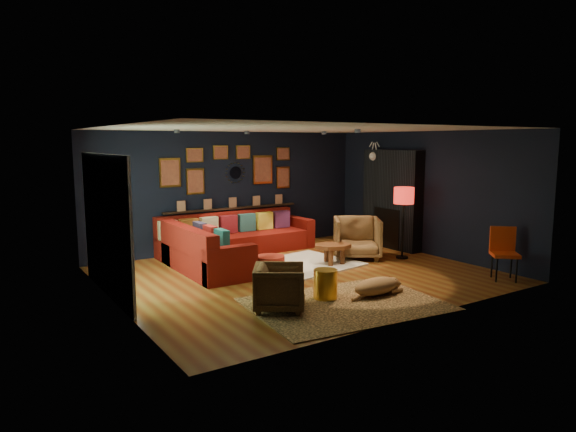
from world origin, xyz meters
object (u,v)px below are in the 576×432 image
pouf (270,265)px  gold_stool (325,284)px  coffee_table (332,248)px  armchair_left (280,285)px  floor_lamp (404,199)px  armchair_right (357,236)px  sectional (225,244)px  dog (377,283)px  orange_chair (504,249)px

pouf → gold_stool: (0.02, -1.61, 0.03)m
gold_stool → coffee_table: bearing=49.5°
coffee_table → armchair_left: (-2.29, -1.73, 0.02)m
pouf → floor_lamp: bearing=-4.7°
armchair_left → gold_stool: armchair_left is taller
pouf → armchair_right: size_ratio=0.55×
floor_lamp → gold_stool: bearing=-155.6°
gold_stool → sectional: bearing=92.0°
sectional → dog: bearing=-75.8°
floor_lamp → dog: 2.95m
coffee_table → dog: (-0.66, -1.97, -0.13)m
coffee_table → armchair_right: size_ratio=0.97×
sectional → coffee_table: sectional is taller
armchair_left → floor_lamp: (3.86, 1.41, 0.87)m
coffee_table → armchair_left: 2.87m
sectional → orange_chair: 5.24m
pouf → armchair_left: 1.87m
coffee_table → armchair_left: bearing=-142.9°
gold_stool → orange_chair: size_ratio=0.50×
orange_chair → floor_lamp: floor_lamp is taller
sectional → armchair_left: bearing=-102.8°
armchair_right → gold_stool: 2.92m
armchair_left → orange_chair: bearing=-66.0°
pouf → floor_lamp: (3.02, -0.25, 1.03)m
coffee_table → floor_lamp: floor_lamp is taller
sectional → orange_chair: size_ratio=3.73×
orange_chair → gold_stool: bearing=-152.2°
pouf → gold_stool: bearing=-89.4°
floor_lamp → armchair_right: bearing=146.3°
orange_chair → armchair_left: bearing=-148.8°
pouf → armchair_right: (2.24, 0.27, 0.27)m
sectional → gold_stool: (0.11, -3.22, -0.09)m
armchair_left → orange_chair: 4.22m
floor_lamp → dog: size_ratio=1.25×
armchair_left → pouf: bearing=6.7°
gold_stool → pouf: bearing=90.6°
armchair_left → dog: bearing=-64.8°
gold_stool → dog: 0.83m
sectional → floor_lamp: bearing=-30.8°
sectional → coffee_table: (1.55, -1.54, 0.01)m
sectional → dog: (0.89, -3.51, -0.12)m
orange_chair → floor_lamp: bearing=138.8°
coffee_table → pouf: 1.46m
orange_chair → dog: size_ratio=0.78×
armchair_right → orange_chair: 2.84m
sectional → armchair_left: 3.36m
armchair_left → coffee_table: bearing=-19.4°
sectional → dog: 3.62m
armchair_left → floor_lamp: size_ratio=0.49×
armchair_left → gold_stool: size_ratio=1.57×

